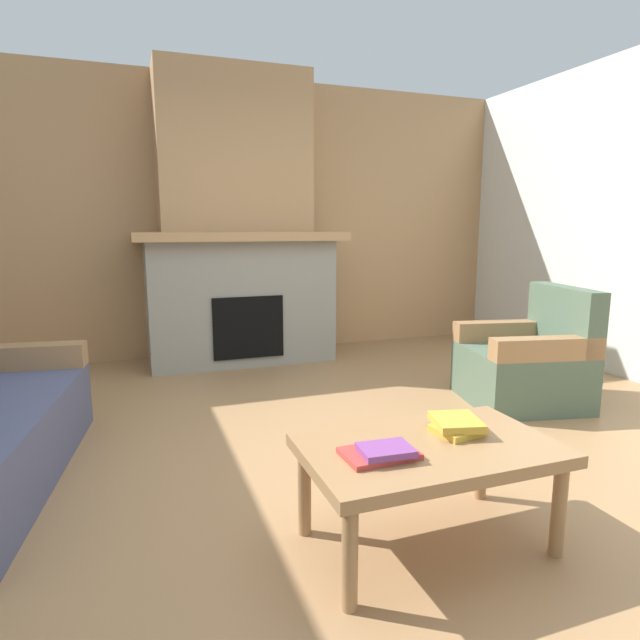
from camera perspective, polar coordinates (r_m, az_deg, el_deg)
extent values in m
plane|color=#9E754C|center=(2.88, 2.42, -16.24)|extent=(9.00, 9.00, 0.00)
cube|color=tan|center=(5.48, -9.68, 10.64)|extent=(6.00, 0.12, 2.70)
cube|color=gray|center=(5.12, -8.60, 2.03)|extent=(1.70, 0.70, 1.15)
cube|color=black|center=(4.84, -7.76, -0.76)|extent=(0.64, 0.08, 0.56)
cube|color=tan|center=(5.03, -8.67, 8.92)|extent=(1.90, 0.82, 0.08)
cube|color=tan|center=(5.22, -9.24, 17.47)|extent=(1.40, 0.50, 1.47)
cube|color=#997047|center=(3.81, -30.14, -3.48)|extent=(0.85, 0.27, 0.15)
cube|color=#4C604C|center=(4.16, 20.75, -5.64)|extent=(0.90, 0.90, 0.40)
cube|color=#4C604C|center=(4.23, 24.79, 0.24)|extent=(0.29, 0.77, 0.45)
cube|color=#997047|center=(4.36, 19.04, -1.11)|extent=(0.77, 0.29, 0.15)
cube|color=#997047|center=(3.83, 23.20, -2.85)|extent=(0.77, 0.29, 0.15)
cube|color=#997047|center=(2.19, 11.66, -13.52)|extent=(1.00, 0.60, 0.05)
cylinder|color=#997047|center=(1.93, 3.22, -24.18)|extent=(0.06, 0.06, 0.38)
cylinder|color=#997047|center=(2.37, 24.30, -18.15)|extent=(0.06, 0.06, 0.38)
cylinder|color=#997047|center=(2.31, -1.68, -17.91)|extent=(0.06, 0.06, 0.38)
cylinder|color=#997047|center=(2.69, 17.00, -14.19)|extent=(0.06, 0.06, 0.38)
cube|color=#B23833|center=(2.04, 6.39, -14.08)|extent=(0.28, 0.19, 0.02)
cube|color=#7A3D84|center=(2.02, 7.09, -13.71)|extent=(0.20, 0.16, 0.03)
cube|color=gold|center=(2.31, 14.54, -11.40)|extent=(0.21, 0.20, 0.03)
cube|color=gold|center=(2.31, 14.44, -10.57)|extent=(0.23, 0.24, 0.03)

